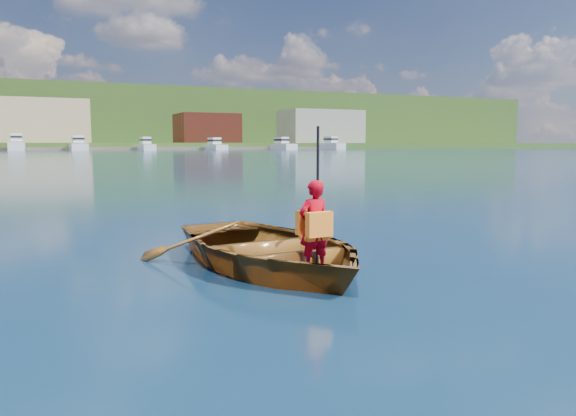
{
  "coord_description": "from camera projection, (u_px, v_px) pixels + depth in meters",
  "views": [
    {
      "loc": [
        -3.22,
        -7.4,
        1.66
      ],
      "look_at": [
        -0.15,
        -0.46,
        0.79
      ],
      "focal_mm": 35.0,
      "sensor_mm": 36.0,
      "label": 1
    }
  ],
  "objects": [
    {
      "name": "child_paddler",
      "position": [
        314.0,
        226.0,
        6.84
      ],
      "size": [
        0.44,
        0.37,
        1.78
      ],
      "color": "#AA0111",
      "rests_on": "ground"
    },
    {
      "name": "rowboat",
      "position": [
        269.0,
        248.0,
        7.58
      ],
      "size": [
        3.25,
        4.25,
        0.82
      ],
      "color": "brown",
      "rests_on": "ground"
    },
    {
      "name": "ground",
      "position": [
        285.0,
        258.0,
        8.21
      ],
      "size": [
        600.0,
        600.0,
        0.0
      ],
      "color": "#0D2742",
      "rests_on": "ground"
    },
    {
      "name": "dock",
      "position": [
        67.0,
        149.0,
        144.0
      ],
      "size": [
        159.99,
        12.44,
        0.8
      ],
      "color": "brown",
      "rests_on": "ground"
    },
    {
      "name": "waterfront_buildings",
      "position": [
        20.0,
        122.0,
        154.21
      ],
      "size": [
        202.0,
        16.0,
        14.0
      ],
      "color": "brown",
      "rests_on": "ground"
    },
    {
      "name": "marina_yachts",
      "position": [
        80.0,
        145.0,
        140.81
      ],
      "size": [
        144.64,
        13.84,
        4.43
      ],
      "color": "silver",
      "rests_on": "ground"
    },
    {
      "name": "shoreline",
      "position": [
        47.0,
        122.0,
        222.11
      ],
      "size": [
        400.0,
        140.0,
        22.0
      ],
      "color": "#395326",
      "rests_on": "ground"
    }
  ]
}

